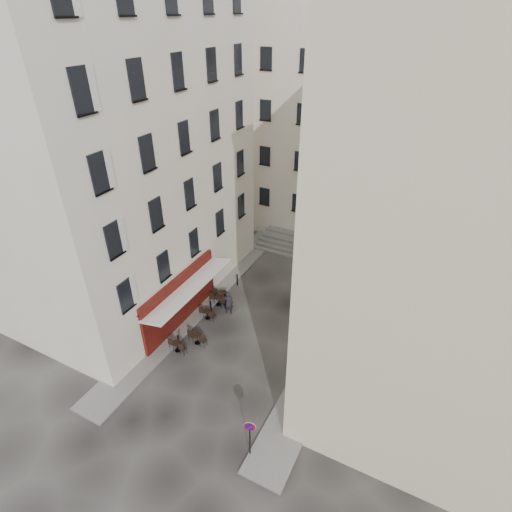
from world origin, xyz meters
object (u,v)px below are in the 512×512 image
Objects in this scene: no_parking_sign at (250,433)px; bistro_table_b at (197,338)px; bistro_table_a at (178,346)px; pedestrian at (228,303)px.

no_parking_sign reaches higher than bistro_table_b.
bistro_table_b reaches higher than bistro_table_a.
bistro_table_b is (0.67, 1.05, 0.02)m from bistro_table_a.
bistro_table_a is (-6.71, 3.77, -1.21)m from no_parking_sign.
no_parking_sign is 1.97× the size of bistro_table_a.
no_parking_sign is at bearing 106.91° from pedestrian.
bistro_table_a is at bearing 59.22° from pedestrian.
pedestrian is (-5.81, 8.06, -0.77)m from no_parking_sign.
bistro_table_a is 4.40m from pedestrian.
bistro_table_b is 3.27m from pedestrian.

